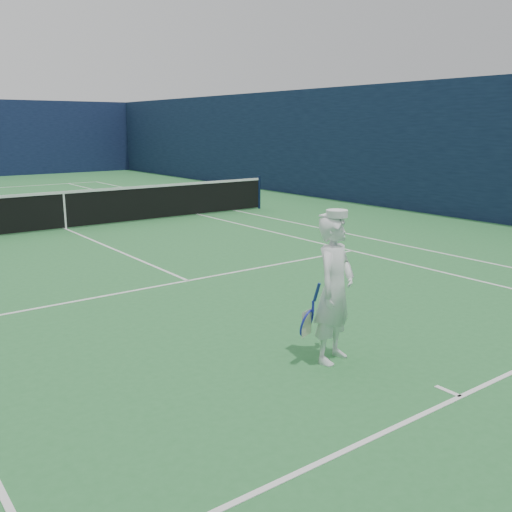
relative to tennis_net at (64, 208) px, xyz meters
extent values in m
plane|color=#2C7439|center=(0.00, 0.00, -0.55)|extent=(80.00, 80.00, 0.00)
cube|color=white|center=(0.00, -11.88, -0.55)|extent=(11.03, 0.06, 0.01)
cube|color=white|center=(5.49, 0.00, -0.55)|extent=(0.06, 23.83, 0.01)
cube|color=white|center=(4.12, 0.00, -0.55)|extent=(0.06, 23.77, 0.01)
cube|color=white|center=(0.00, 6.40, -0.55)|extent=(8.23, 0.06, 0.01)
cube|color=white|center=(0.00, -6.40, -0.55)|extent=(8.23, 0.06, 0.01)
cube|color=white|center=(0.00, 0.00, -0.55)|extent=(0.06, 12.80, 0.01)
cube|color=white|center=(0.00, -11.73, -0.55)|extent=(0.06, 0.30, 0.01)
cube|color=#0E1A35|center=(10.00, 0.00, 1.45)|extent=(0.12, 36.12, 4.00)
cylinder|color=#141E4C|center=(6.40, 0.00, -0.02)|extent=(0.09, 0.09, 1.07)
cube|color=black|center=(0.00, 0.00, -0.05)|extent=(12.79, 0.02, 0.92)
cube|color=white|center=(0.00, 0.00, 0.42)|extent=(12.79, 0.04, 0.07)
cube|color=white|center=(0.00, 0.00, -0.08)|extent=(0.05, 0.03, 0.94)
imported|color=white|center=(-0.38, -10.43, 0.30)|extent=(0.73, 0.60, 1.71)
cylinder|color=white|center=(-0.38, -10.43, 1.18)|extent=(0.24, 0.24, 0.08)
cube|color=white|center=(-0.43, -10.30, 1.15)|extent=(0.20, 0.15, 0.02)
cylinder|color=navy|center=(-0.67, -10.44, 0.33)|extent=(0.06, 0.10, 0.22)
cube|color=#2127B5|center=(-0.67, -10.39, 0.15)|extent=(0.03, 0.03, 0.14)
torus|color=#2127B5|center=(-0.71, -10.33, -0.06)|extent=(0.31, 0.19, 0.29)
cube|color=beige|center=(-0.71, -10.33, -0.06)|extent=(0.21, 0.08, 0.30)
sphere|color=#C1DE19|center=(-0.17, -10.24, 0.39)|extent=(0.07, 0.07, 0.07)
sphere|color=#C1DE19|center=(-0.13, -10.21, 0.42)|extent=(0.07, 0.07, 0.07)
camera|label=1|loc=(-4.83, -14.89, 2.13)|focal=40.00mm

